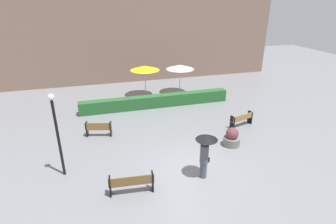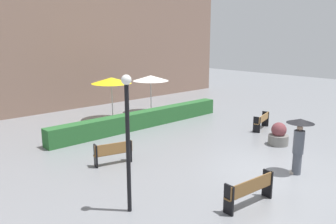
% 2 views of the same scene
% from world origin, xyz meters
% --- Properties ---
extents(ground_plane, '(60.00, 60.00, 0.00)m').
position_xyz_m(ground_plane, '(0.00, 0.00, 0.00)').
color(ground_plane, gray).
extents(bench_far_right, '(1.69, 0.79, 0.84)m').
position_xyz_m(bench_far_right, '(4.68, 3.70, 0.50)').
color(bench_far_right, '#9E7242').
rests_on(bench_far_right, ground).
extents(bench_near_left, '(1.89, 0.51, 0.88)m').
position_xyz_m(bench_near_left, '(-3.02, -0.75, 0.53)').
color(bench_near_left, brown).
rests_on(bench_near_left, ground).
extents(bench_far_left, '(1.54, 0.70, 0.89)m').
position_xyz_m(bench_far_left, '(-4.09, 4.82, 0.52)').
color(bench_far_left, olive).
rests_on(bench_far_left, ground).
extents(pedestrian_with_umbrella, '(0.97, 0.97, 2.06)m').
position_xyz_m(pedestrian_with_umbrella, '(0.31, -0.51, 1.33)').
color(pedestrian_with_umbrella, '#4C515B').
rests_on(pedestrian_with_umbrella, ground).
extents(planter_pot, '(0.91, 0.91, 1.06)m').
position_xyz_m(planter_pot, '(2.91, 1.70, 0.45)').
color(planter_pot, slate).
rests_on(planter_pot, ground).
extents(lamp_post, '(0.28, 0.28, 3.95)m').
position_xyz_m(lamp_post, '(-5.83, 1.42, 2.42)').
color(lamp_post, black).
rests_on(lamp_post, ground).
extents(patio_umbrella_yellow, '(2.36, 2.36, 2.56)m').
position_xyz_m(patio_umbrella_yellow, '(-0.02, 10.97, 2.38)').
color(patio_umbrella_yellow, silver).
rests_on(patio_umbrella_yellow, ground).
extents(patio_umbrella_white, '(2.31, 2.31, 2.46)m').
position_xyz_m(patio_umbrella_white, '(2.92, 10.89, 2.28)').
color(patio_umbrella_white, silver).
rests_on(patio_umbrella_white, ground).
extents(hedge_strip, '(11.12, 0.70, 0.89)m').
position_xyz_m(hedge_strip, '(0.26, 8.40, 0.45)').
color(hedge_strip, '#28602D').
rests_on(hedge_strip, ground).
extents(building_facade, '(28.00, 1.20, 11.48)m').
position_xyz_m(building_facade, '(0.00, 16.00, 5.74)').
color(building_facade, '#846656').
rests_on(building_facade, ground).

